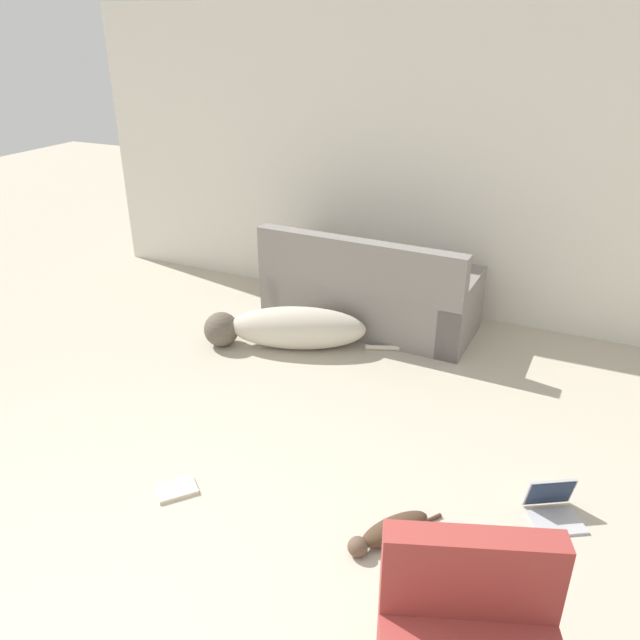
# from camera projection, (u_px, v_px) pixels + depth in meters

# --- Properties ---
(wall_back) EXTENTS (6.86, 0.06, 2.71)m
(wall_back) POSITION_uv_depth(u_px,v_px,m) (421.00, 167.00, 5.58)
(wall_back) COLOR silver
(wall_back) RESTS_ON ground_plane
(couch) EXTENTS (1.90, 0.86, 0.91)m
(couch) POSITION_uv_depth(u_px,v_px,m) (369.00, 296.00, 5.63)
(couch) COLOR gray
(couch) RESTS_ON ground_plane
(dog) EXTENTS (1.63, 0.80, 0.37)m
(dog) POSITION_uv_depth(u_px,v_px,m) (287.00, 328.00, 5.30)
(dog) COLOR beige
(dog) RESTS_ON ground_plane
(cat) EXTENTS (0.41, 0.54, 0.12)m
(cat) POSITION_uv_depth(u_px,v_px,m) (390.00, 531.00, 3.35)
(cat) COLOR #473323
(cat) RESTS_ON ground_plane
(laptop_open) EXTENTS (0.38, 0.37, 0.21)m
(laptop_open) POSITION_uv_depth(u_px,v_px,m) (552.00, 504.00, 3.52)
(laptop_open) COLOR #B7B7BC
(laptop_open) RESTS_ON ground_plane
(book_cream) EXTENTS (0.28, 0.28, 0.02)m
(book_cream) POSITION_uv_depth(u_px,v_px,m) (177.00, 489.00, 3.72)
(book_cream) COLOR beige
(book_cream) RESTS_ON ground_plane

